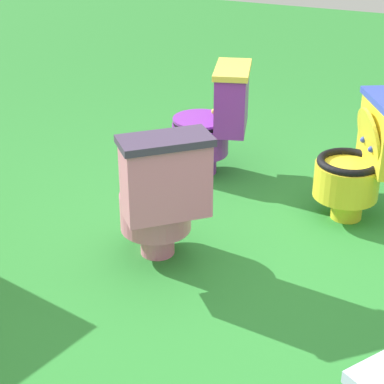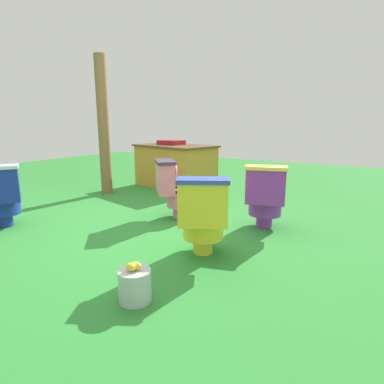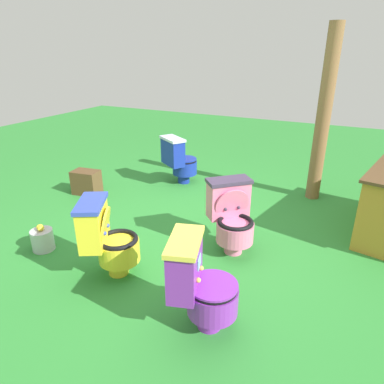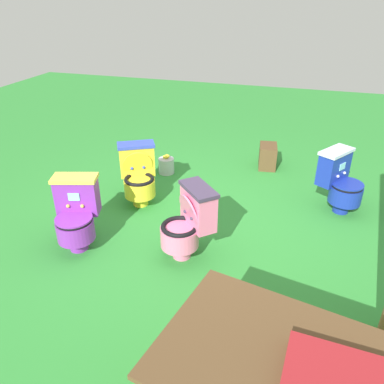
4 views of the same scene
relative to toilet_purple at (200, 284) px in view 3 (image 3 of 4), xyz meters
The scene contains 8 objects.
ground 1.44m from the toilet_purple, 147.92° to the right, with size 14.00×14.00×0.00m, color #2D8433.
toilet_purple is the anchor object (origin of this frame).
toilet_yellow 1.03m from the toilet_purple, 102.35° to the right, with size 0.59×0.62×0.73m.
toilet_pink 1.12m from the toilet_purple, behind, with size 0.63×0.63×0.73m.
toilet_blue 2.95m from the toilet_purple, 149.01° to the right, with size 0.63×0.60×0.73m.
wooden_post 2.99m from the toilet_purple, behind, with size 0.18×0.18×2.21m, color brown.
small_crate 2.98m from the toilet_purple, 122.36° to the right, with size 0.37×0.24×0.34m, color brown.
lemon_bucket 1.92m from the toilet_purple, 97.35° to the right, with size 0.22×0.22×0.28m.
Camera 3 is at (3.00, 1.57, 1.91)m, focal length 32.19 mm.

